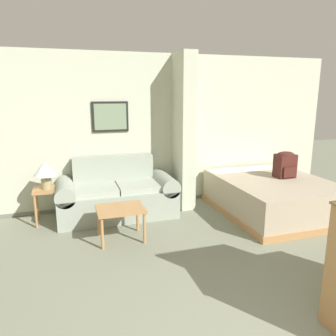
{
  "coord_description": "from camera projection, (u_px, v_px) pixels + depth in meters",
  "views": [
    {
      "loc": [
        -1.44,
        -1.11,
        1.96
      ],
      "look_at": [
        -0.25,
        2.62,
        1.05
      ],
      "focal_mm": 35.0,
      "sensor_mm": 36.0,
      "label": 1
    }
  ],
  "objects": [
    {
      "name": "bed",
      "position": [
        272.0,
        195.0,
        5.43
      ],
      "size": [
        1.66,
        2.02,
        0.57
      ],
      "color": "#B27F4C",
      "rests_on": "ground_plane"
    },
    {
      "name": "couch",
      "position": [
        117.0,
        195.0,
        5.28
      ],
      "size": [
        1.88,
        0.84,
        0.93
      ],
      "color": "#99A393",
      "rests_on": "ground_plane"
    },
    {
      "name": "wall_partition_pillar",
      "position": [
        184.0,
        132.0,
        5.53
      ],
      "size": [
        0.24,
        0.58,
        2.6
      ],
      "color": "beige",
      "rests_on": "ground_plane"
    },
    {
      "name": "table_lamp",
      "position": [
        45.0,
        170.0,
        4.86
      ],
      "size": [
        0.36,
        0.36,
        0.42
      ],
      "color": "tan",
      "rests_on": "side_table"
    },
    {
      "name": "side_table",
      "position": [
        47.0,
        195.0,
        4.95
      ],
      "size": [
        0.4,
        0.4,
        0.55
      ],
      "color": "#B27F4C",
      "rests_on": "ground_plane"
    },
    {
      "name": "coffee_table",
      "position": [
        121.0,
        212.0,
        4.38
      ],
      "size": [
        0.63,
        0.5,
        0.46
      ],
      "color": "#B27F4C",
      "rests_on": "ground_plane"
    },
    {
      "name": "backpack",
      "position": [
        285.0,
        164.0,
        5.42
      ],
      "size": [
        0.31,
        0.26,
        0.44
      ],
      "color": "#471E19",
      "rests_on": "bed"
    },
    {
      "name": "wall_back",
      "position": [
        151.0,
        131.0,
        5.71
      ],
      "size": [
        6.9,
        0.16,
        2.6
      ],
      "color": "beige",
      "rests_on": "ground_plane"
    }
  ]
}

